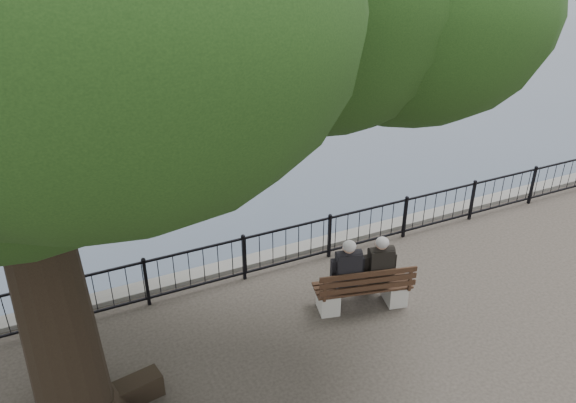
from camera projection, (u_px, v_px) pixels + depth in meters
harbor at (279, 274)px, 12.74m from camera, size 260.00×260.00×1.20m
railing at (288, 245)px, 11.85m from camera, size 22.06×0.06×1.00m
bench at (363, 292)px, 10.73m from camera, size 1.95×0.99×0.99m
person_left at (345, 275)px, 10.59m from camera, size 0.56×0.84×1.56m
person_right at (377, 271)px, 10.71m from camera, size 0.56×0.84×1.56m
sailboat_c at (269, 83)px, 27.37m from camera, size 2.58×6.25×12.94m
sailboat_d at (243, 43)px, 35.85m from camera, size 1.73×5.39×10.07m
sailboat_f at (66, 44)px, 35.51m from camera, size 2.85×4.78×10.09m
sailboat_g at (176, 30)px, 39.84m from camera, size 2.74×5.41×10.12m
sailboat_h at (26, 20)px, 43.51m from camera, size 3.27×4.99×10.47m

